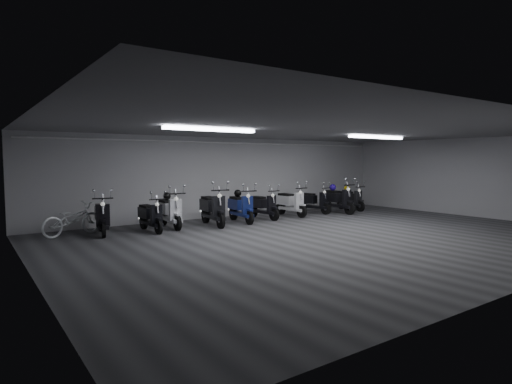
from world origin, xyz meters
TOP-DOWN VIEW (x-y plane):
  - floor at (0.00, 0.00)m, footprint 14.00×10.00m
  - ceiling at (0.00, 0.00)m, footprint 14.00×10.00m
  - back_wall at (0.00, 5.00)m, footprint 14.00×0.01m
  - left_wall at (-7.00, 0.00)m, footprint 0.01×10.00m
  - right_wall at (7.00, 0.00)m, footprint 0.01×10.00m
  - fluor_strip_left at (-3.00, 1.00)m, footprint 2.40×0.18m
  - fluor_strip_right at (3.00, 1.00)m, footprint 2.40×0.18m
  - conduit at (0.00, 4.92)m, footprint 13.60×0.05m
  - scooter_0 at (-4.84, 3.77)m, footprint 0.90×1.79m
  - scooter_1 at (-3.61, 3.43)m, footprint 0.58×1.60m
  - scooter_2 at (-2.89, 3.74)m, footprint 0.68×1.80m
  - scooter_3 at (-1.65, 3.37)m, footprint 0.87×1.95m
  - scooter_4 at (-0.55, 3.48)m, footprint 0.77×1.80m
  - scooter_5 at (0.47, 3.68)m, footprint 0.72×1.70m
  - scooter_6 at (1.73, 3.72)m, footprint 0.60×1.74m
  - scooter_7 at (2.95, 3.85)m, footprint 0.94×1.71m
  - scooter_8 at (3.73, 3.38)m, footprint 0.63×1.84m
  - scooter_9 at (4.85, 3.73)m, footprint 0.64×1.64m
  - bicycle at (-5.54, 4.05)m, footprint 1.76×1.09m
  - helmet_0 at (4.86, 3.96)m, footprint 0.25×0.25m
  - helmet_1 at (-2.88, 3.98)m, footprint 0.23×0.23m
  - helmet_2 at (3.73, 3.63)m, footprint 0.25×0.25m
  - helmet_3 at (-0.52, 3.73)m, footprint 0.24×0.24m

SIDE VIEW (x-z plane):
  - floor at x=0.00m, z-range -0.01..0.00m
  - bicycle at x=-5.54m, z-range 0.00..1.08m
  - scooter_1 at x=-3.61m, z-range 0.00..1.18m
  - scooter_9 at x=4.85m, z-range 0.00..1.20m
  - scooter_7 at x=2.95m, z-range 0.00..1.21m
  - scooter_5 at x=0.47m, z-range 0.00..1.23m
  - scooter_0 at x=-4.84m, z-range 0.00..1.27m
  - scooter_6 at x=1.73m, z-range 0.00..1.29m
  - scooter_4 at x=-0.55m, z-range 0.00..1.30m
  - scooter_2 at x=-2.89m, z-range 0.00..1.32m
  - scooter_8 at x=3.73m, z-range 0.00..1.36m
  - scooter_3 at x=-1.65m, z-range 0.00..1.40m
  - helmet_0 at x=4.86m, z-range 0.74..0.99m
  - helmet_3 at x=-0.52m, z-range 0.81..1.05m
  - helmet_1 at x=-2.88m, z-range 0.81..1.05m
  - helmet_2 at x=3.73m, z-range 0.84..1.09m
  - back_wall at x=0.00m, z-range 0.00..2.80m
  - left_wall at x=-7.00m, z-range 0.00..2.80m
  - right_wall at x=7.00m, z-range 0.00..2.80m
  - conduit at x=0.00m, z-range 2.59..2.65m
  - fluor_strip_left at x=-3.00m, z-range 2.70..2.78m
  - fluor_strip_right at x=3.00m, z-range 2.70..2.78m
  - ceiling at x=0.00m, z-range 2.80..2.81m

